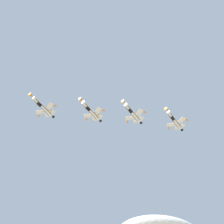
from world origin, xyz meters
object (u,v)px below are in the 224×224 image
object	(u,v)px
fighter_jet_lead	(42,106)
fighter_jet_right_wing	(132,112)
fighter_jet_left_outer	(174,120)
fighter_jet_left_wing	(91,110)

from	to	relation	value
fighter_jet_lead	fighter_jet_right_wing	xyz separation A→B (m)	(40.41, -4.08, 2.61)
fighter_jet_lead	fighter_jet_left_outer	world-z (taller)	fighter_jet_left_outer
fighter_jet_left_wing	fighter_jet_left_outer	distance (m)	38.74
fighter_jet_lead	fighter_jet_right_wing	bearing A→B (deg)	-137.31
fighter_jet_right_wing	fighter_jet_left_outer	xyz separation A→B (m)	(19.58, -1.62, -1.43)
fighter_jet_left_wing	fighter_jet_right_wing	world-z (taller)	fighter_jet_right_wing
fighter_jet_lead	fighter_jet_left_outer	size ratio (longest dim) A/B	1.00
fighter_jet_left_wing	fighter_jet_left_outer	size ratio (longest dim) A/B	1.00
fighter_jet_left_wing	fighter_jet_left_outer	bearing A→B (deg)	-137.16
fighter_jet_lead	fighter_jet_left_outer	xyz separation A→B (m)	(59.99, -5.70, 1.19)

